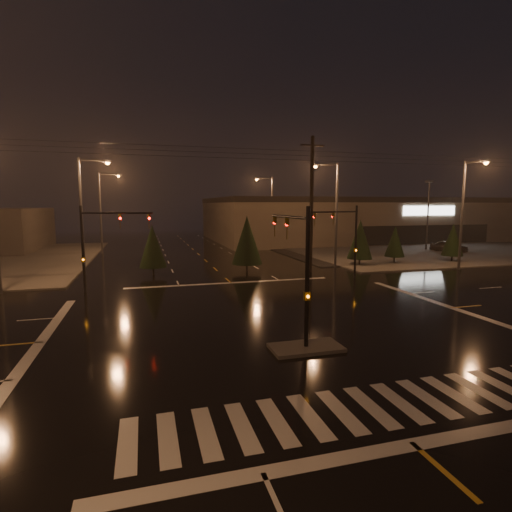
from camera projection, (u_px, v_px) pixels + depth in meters
name	position (u px, v px, depth m)	size (l,w,h in m)	color
ground	(276.00, 323.00, 20.62)	(140.00, 140.00, 0.00)	black
sidewalk_ne	(407.00, 247.00, 57.33)	(36.00, 36.00, 0.12)	#4B4843
median_island	(306.00, 348.00, 16.79)	(3.00, 1.60, 0.15)	#4B4843
crosswalk	(371.00, 406.00, 12.03)	(15.00, 2.60, 0.01)	beige
stop_bar_near	(414.00, 444.00, 10.12)	(16.00, 0.50, 0.01)	beige
stop_bar_far	(231.00, 283.00, 31.12)	(16.00, 0.50, 0.01)	beige
parking_lot	(446.00, 247.00, 56.77)	(50.00, 24.00, 0.08)	black
retail_building	(376.00, 217.00, 73.46)	(60.20, 28.30, 7.20)	brown
signal_mast_median	(299.00, 258.00, 17.21)	(0.25, 4.59, 6.00)	black
signal_mast_ne	(347.00, 233.00, 32.37)	(4.84, 1.86, 6.00)	black
signal_mast_nw	(97.00, 238.00, 27.26)	(4.84, 1.86, 6.00)	black
streetlight_1	(85.00, 208.00, 34.06)	(2.77, 0.32, 10.00)	#38383A
streetlight_2	(103.00, 207.00, 49.33)	(2.77, 0.32, 10.00)	#38383A
streetlight_3	(334.00, 207.00, 38.17)	(2.77, 0.32, 10.00)	#38383A
streetlight_4	(270.00, 207.00, 57.26)	(2.77, 0.32, 10.00)	#38383A
streetlight_6	(465.00, 208.00, 36.48)	(0.32, 2.77, 10.00)	#38383A
utility_pole_1	(311.00, 204.00, 35.36)	(2.20, 0.32, 12.00)	black
conifer_0	(360.00, 239.00, 39.81)	(2.48, 2.48, 4.58)	black
conifer_1	(395.00, 241.00, 41.37)	(2.03, 2.03, 3.87)	black
conifer_2	(453.00, 240.00, 42.21)	(2.19, 2.19, 4.12)	black
conifer_3	(153.00, 246.00, 34.30)	(2.35, 2.35, 4.37)	black
conifer_4	(247.00, 240.00, 36.14)	(2.79, 2.79, 5.05)	black
car_parked	(449.00, 246.00, 51.15)	(1.80, 4.49, 1.53)	black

